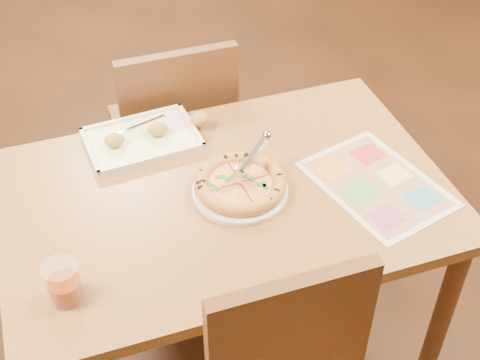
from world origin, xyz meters
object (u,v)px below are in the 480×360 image
object	(u,v)px
dining_table	(225,214)
pizza_cutter	(250,160)
pizza	(240,184)
appetizer_tray	(145,139)
menu	(377,184)
plate	(240,191)
glass_tumbler	(64,285)
chair_far	(176,119)

from	to	relation	value
dining_table	pizza_cutter	size ratio (longest dim) A/B	8.82
dining_table	pizza_cutter	xyz separation A→B (m)	(0.08, 0.02, 0.18)
dining_table	pizza	distance (m)	0.12
pizza_cutter	appetizer_tray	xyz separation A→B (m)	(-0.25, 0.29, -0.08)
appetizer_tray	menu	size ratio (longest dim) A/B	0.98
appetizer_tray	pizza_cutter	bearing A→B (deg)	-49.44
plate	glass_tumbler	size ratio (longest dim) A/B	2.46
dining_table	chair_far	distance (m)	0.61
dining_table	plate	size ratio (longest dim) A/B	4.63
glass_tumbler	menu	size ratio (longest dim) A/B	0.27
plate	glass_tumbler	bearing A→B (deg)	-157.13
dining_table	menu	world-z (taller)	menu
glass_tumbler	menu	world-z (taller)	glass_tumbler
glass_tumbler	dining_table	bearing A→B (deg)	25.80
pizza_cutter	menu	distance (m)	0.39
chair_far	pizza	xyz separation A→B (m)	(0.05, -0.61, 0.18)
appetizer_tray	menu	xyz separation A→B (m)	(0.60, -0.42, -0.01)
plate	chair_far	bearing A→B (deg)	93.93
pizza_cutter	appetizer_tray	world-z (taller)	pizza_cutter
chair_far	appetizer_tray	size ratio (longest dim) A/B	1.15
dining_table	appetizer_tray	bearing A→B (deg)	118.32
plate	glass_tumbler	distance (m)	0.58
appetizer_tray	glass_tumbler	world-z (taller)	glass_tumbler
plate	glass_tumbler	xyz separation A→B (m)	(-0.53, -0.22, 0.04)
plate	pizza	size ratio (longest dim) A/B	1.05
plate	pizza_cutter	size ratio (longest dim) A/B	1.90
dining_table	plate	distance (m)	0.10
chair_far	appetizer_tray	xyz separation A→B (m)	(-0.17, -0.29, 0.17)
pizza	pizza_cutter	world-z (taller)	pizza_cutter
pizza_cutter	appetizer_tray	bearing A→B (deg)	94.98
chair_far	appetizer_tray	bearing A→B (deg)	60.72
glass_tumbler	pizza_cutter	bearing A→B (deg)	23.87
pizza	glass_tumbler	world-z (taller)	glass_tumbler
plate	glass_tumbler	world-z (taller)	glass_tumbler
pizza	appetizer_tray	size ratio (longest dim) A/B	0.66
appetizer_tray	glass_tumbler	distance (m)	0.63
menu	pizza	bearing A→B (deg)	164.90
plate	appetizer_tray	size ratio (longest dim) A/B	0.69
plate	menu	bearing A→B (deg)	-13.86
appetizer_tray	glass_tumbler	bearing A→B (deg)	-120.78
appetizer_tray	pizza	bearing A→B (deg)	-55.82
pizza_cutter	glass_tumbler	size ratio (longest dim) A/B	1.29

